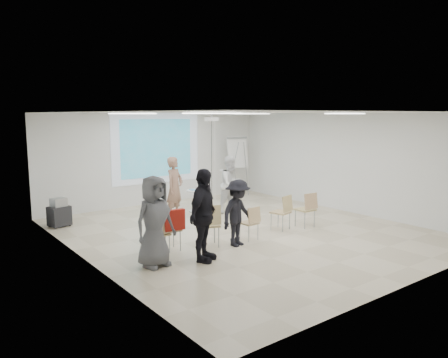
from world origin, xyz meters
TOP-DOWN VIEW (x-y plane):
  - floor at (0.00, 0.00)m, footprint 8.00×9.00m
  - ceiling at (0.00, 0.00)m, footprint 8.00×9.00m
  - wall_back at (0.00, 4.55)m, footprint 8.00×0.10m
  - wall_left at (-4.05, 0.00)m, footprint 0.10×9.00m
  - wall_right at (4.05, 0.00)m, footprint 0.10×9.00m
  - projection_halo at (0.00, 4.49)m, footprint 3.20×0.01m
  - projection_image at (0.00, 4.47)m, footprint 2.60×0.01m
  - pedestal_table at (0.25, 2.55)m, footprint 0.60×0.60m
  - player_left at (-0.68, 2.22)m, footprint 0.88×0.77m
  - player_right at (1.10, 1.90)m, footprint 0.97×0.81m
  - controller_left at (-0.50, 2.47)m, footprint 0.09×0.13m
  - controller_right at (0.92, 2.15)m, footprint 0.05×0.11m
  - chair_far_left at (-2.55, -0.35)m, footprint 0.41×0.44m
  - chair_left_mid at (-2.30, -0.33)m, footprint 0.48×0.51m
  - chair_left_inner at (-1.46, -0.59)m, footprint 0.60×0.62m
  - chair_center at (-0.37, -0.74)m, footprint 0.40×0.43m
  - chair_right_inner at (0.88, -0.55)m, footprint 0.53×0.55m
  - chair_right_far at (1.59, -0.73)m, footprint 0.46×0.49m
  - red_jacket at (-2.29, -0.47)m, footprint 0.48×0.15m
  - laptop at (-1.43, -0.49)m, footprint 0.43×0.37m
  - audience_left at (-2.10, -1.28)m, footprint 1.47×1.32m
  - audience_mid at (-0.89, -0.89)m, footprint 1.23×0.86m
  - audience_outer at (-3.02, -0.97)m, footprint 1.08×0.81m
  - flipchart_easel at (2.83, 3.74)m, footprint 0.93×0.71m
  - av_cart at (-3.59, 3.30)m, footprint 0.60×0.52m
  - ceiling_projector at (0.10, 1.49)m, footprint 0.30×0.25m
  - fluor_panel_nw at (-2.00, 2.00)m, footprint 1.20×0.30m
  - fluor_panel_ne at (2.00, 2.00)m, footprint 1.20×0.30m
  - fluor_panel_sw at (-2.00, -1.50)m, footprint 1.20×0.30m
  - fluor_panel_se at (2.00, -1.50)m, footprint 1.20×0.30m

SIDE VIEW (x-z plane):
  - floor at x=0.00m, z-range -0.10..0.00m
  - av_cart at x=-3.59m, z-range -0.03..0.74m
  - pedestal_table at x=0.25m, z-range 0.04..0.74m
  - chair_center at x=-0.37m, z-range 0.07..0.88m
  - chair_far_left at x=-2.55m, z-range 0.07..0.89m
  - laptop at x=-1.43m, z-range 0.51..0.54m
  - chair_right_inner at x=0.88m, z-range 0.08..1.00m
  - chair_right_far at x=1.59m, z-range 0.08..1.01m
  - chair_left_mid at x=-2.30m, z-range 0.09..1.02m
  - chair_left_inner at x=-1.46m, z-range 0.09..1.06m
  - red_jacket at x=-2.29m, z-range 0.50..0.94m
  - audience_mid at x=-0.89m, z-range 0.00..1.72m
  - player_right at x=1.10m, z-range 0.00..1.90m
  - player_left at x=-0.68m, z-range 0.00..2.01m
  - audience_outer at x=-3.02m, z-range 0.00..2.01m
  - audience_left at x=-2.10m, z-range 0.00..2.17m
  - controller_right at x=0.92m, z-range 1.26..1.30m
  - controller_left at x=-0.50m, z-range 1.30..1.35m
  - wall_back at x=0.00m, z-range 0.00..3.00m
  - wall_left at x=-4.05m, z-range 0.00..3.00m
  - wall_right at x=4.05m, z-range 0.00..3.00m
  - flipchart_easel at x=2.83m, z-range 0.51..2.67m
  - projection_halo at x=0.00m, z-range 0.70..3.00m
  - projection_image at x=0.00m, z-range 0.90..2.80m
  - ceiling_projector at x=0.10m, z-range 1.19..4.19m
  - fluor_panel_nw at x=-2.00m, z-range 2.96..2.98m
  - fluor_panel_ne at x=2.00m, z-range 2.96..2.98m
  - fluor_panel_sw at x=-2.00m, z-range 2.96..2.98m
  - fluor_panel_se at x=2.00m, z-range 2.96..2.98m
  - ceiling at x=0.00m, z-range 3.00..3.10m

